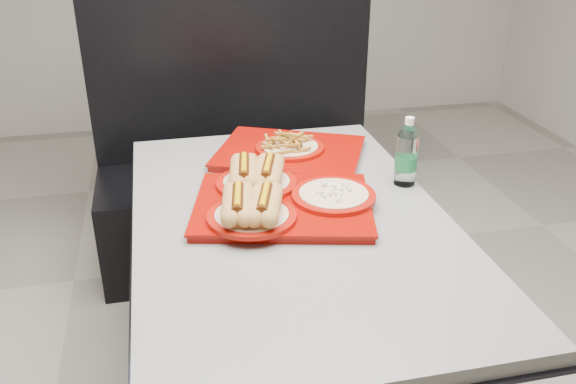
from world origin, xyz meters
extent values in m
cylinder|color=black|center=(0.00, 0.00, 0.38)|extent=(0.11, 0.11, 0.66)
cube|color=black|center=(0.00, 0.00, 0.70)|extent=(0.92, 1.42, 0.01)
cube|color=gray|center=(0.00, 0.00, 0.73)|extent=(0.90, 1.40, 0.04)
cube|color=black|center=(0.00, 1.02, 0.23)|extent=(1.30, 0.55, 0.45)
cube|color=black|center=(0.00, 1.26, 0.80)|extent=(1.30, 0.10, 1.10)
cube|color=#840903|center=(-0.02, 0.04, 0.76)|extent=(0.58, 0.50, 0.02)
cube|color=#840903|center=(-0.02, 0.04, 0.77)|extent=(0.59, 0.51, 0.01)
cylinder|color=#930D04|center=(-0.12, -0.05, 0.79)|extent=(0.25, 0.25, 0.01)
cylinder|color=silver|center=(-0.12, -0.05, 0.79)|extent=(0.21, 0.21, 0.01)
cylinder|color=#930D04|center=(-0.07, 0.17, 0.79)|extent=(0.25, 0.25, 0.01)
cylinder|color=silver|center=(-0.07, 0.17, 0.79)|extent=(0.21, 0.21, 0.01)
cylinder|color=#930D04|center=(0.14, 0.03, 0.79)|extent=(0.25, 0.25, 0.01)
cylinder|color=silver|center=(0.14, 0.03, 0.79)|extent=(0.21, 0.21, 0.01)
cube|color=#840903|center=(0.09, 0.43, 0.76)|extent=(0.60, 0.55, 0.02)
cube|color=#840903|center=(0.09, 0.43, 0.77)|extent=(0.61, 0.56, 0.01)
cylinder|color=#930D04|center=(0.09, 0.43, 0.78)|extent=(0.24, 0.24, 0.01)
cylinder|color=silver|center=(0.09, 0.43, 0.79)|extent=(0.20, 0.20, 0.01)
cylinder|color=silver|center=(0.41, 0.13, 0.83)|extent=(0.07, 0.07, 0.16)
cylinder|color=#1D743C|center=(0.41, 0.13, 0.82)|extent=(0.07, 0.07, 0.05)
cone|color=silver|center=(0.41, 0.13, 0.93)|extent=(0.07, 0.07, 0.04)
cylinder|color=silver|center=(0.41, 0.13, 0.96)|extent=(0.03, 0.03, 0.02)
camera|label=1|loc=(-0.35, -1.52, 1.59)|focal=38.00mm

